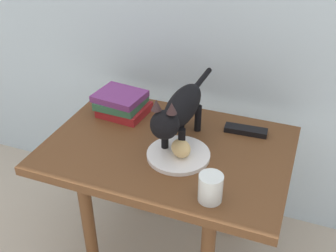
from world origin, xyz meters
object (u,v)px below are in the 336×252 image
(plate, at_px, (178,155))
(book_stack, at_px, (122,103))
(side_table, at_px, (168,163))
(candle_jar, at_px, (210,189))
(bread_roll, at_px, (181,148))
(cat, at_px, (180,110))
(tv_remote, at_px, (246,130))

(plate, distance_m, book_stack, 0.35)
(book_stack, bearing_deg, side_table, -30.46)
(side_table, xyz_separation_m, candle_jar, (0.21, -0.20, 0.11))
(book_stack, bearing_deg, bread_roll, -32.08)
(bread_roll, xyz_separation_m, cat, (-0.03, 0.07, 0.09))
(bread_roll, distance_m, candle_jar, 0.21)
(bread_roll, distance_m, book_stack, 0.36)
(cat, distance_m, book_stack, 0.31)
(plate, height_order, candle_jar, candle_jar)
(bread_roll, xyz_separation_m, tv_remote, (0.17, 0.22, -0.03))
(plate, bearing_deg, book_stack, 147.80)
(bread_roll, relative_size, candle_jar, 0.94)
(tv_remote, bearing_deg, candle_jar, -96.72)
(side_table, xyz_separation_m, cat, (0.03, 0.03, 0.21))
(plate, xyz_separation_m, candle_jar, (0.15, -0.16, 0.03))
(cat, relative_size, candle_jar, 5.64)
(side_table, distance_m, book_stack, 0.30)
(plate, relative_size, tv_remote, 1.38)
(plate, xyz_separation_m, bread_roll, (0.01, -0.01, 0.03))
(plate, height_order, tv_remote, tv_remote)
(cat, distance_m, tv_remote, 0.28)
(candle_jar, bearing_deg, bread_roll, 132.64)
(side_table, relative_size, tv_remote, 5.47)
(bread_roll, bearing_deg, plate, 151.42)
(plate, bearing_deg, cat, 108.21)
(book_stack, bearing_deg, tv_remote, 4.11)
(book_stack, relative_size, candle_jar, 2.33)
(cat, bearing_deg, tv_remote, 37.06)
(plate, height_order, bread_roll, bread_roll)
(side_table, bearing_deg, bread_roll, -37.78)
(plate, xyz_separation_m, tv_remote, (0.18, 0.22, 0.00))
(cat, bearing_deg, bread_roll, -66.28)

